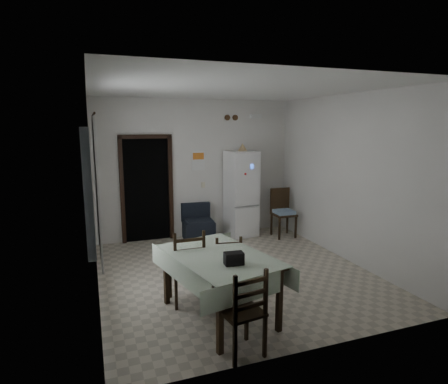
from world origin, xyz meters
name	(u,v)px	position (x,y,z in m)	size (l,w,h in m)	color
ground	(234,273)	(0.00, 0.00, 0.00)	(4.50, 4.50, 0.00)	#B3A892
ceiling	(235,89)	(0.00, 0.00, 2.90)	(4.20, 4.50, 0.02)	white
wall_back	(196,169)	(0.00, 2.25, 1.45)	(4.20, 0.02, 2.90)	silver
wall_front	(317,218)	(0.00, -2.25, 1.45)	(4.20, 0.02, 2.90)	silver
wall_left	(92,193)	(-2.10, 0.00, 1.45)	(0.02, 4.50, 2.90)	silver
wall_right	(347,178)	(2.10, 0.00, 1.45)	(0.02, 4.50, 2.90)	silver
doorway	(145,188)	(-1.05, 2.45, 1.06)	(1.06, 0.52, 2.22)	black
window_recess	(88,188)	(-2.15, -0.20, 1.55)	(0.10, 1.20, 1.60)	silver
curtain	(97,188)	(-2.04, -0.20, 1.55)	(0.02, 1.45, 1.85)	silver
curtain_rod	(93,115)	(-2.03, -0.20, 2.50)	(0.02, 0.02, 1.60)	black
calendar	(198,161)	(0.05, 2.24, 1.62)	(0.28, 0.02, 0.40)	white
calendar_image	(198,156)	(0.05, 2.23, 1.72)	(0.24, 0.01, 0.14)	orange
light_switch	(203,185)	(0.15, 2.24, 1.10)	(0.08, 0.02, 0.12)	beige
vent_left	(227,118)	(0.70, 2.23, 2.52)	(0.12, 0.12, 0.03)	brown
vent_right	(235,118)	(0.88, 2.23, 2.52)	(0.12, 0.12, 0.03)	brown
emergency_light	(256,116)	(1.35, 2.21, 2.55)	(0.25, 0.07, 0.09)	white
fridge	(241,194)	(0.91, 1.93, 0.91)	(0.59, 0.59, 1.83)	white
tan_cone	(243,147)	(0.93, 1.94, 1.91)	(0.20, 0.20, 0.16)	tan
navy_seat	(199,222)	(-0.05, 1.93, 0.37)	(0.61, 0.59, 0.74)	black
corner_chair	(284,213)	(1.72, 1.51, 0.51)	(0.44, 0.44, 1.03)	black
dining_table	(219,286)	(-0.70, -1.24, 0.40)	(1.02, 1.55, 0.81)	#B4C7AB
black_bag	(234,258)	(-0.64, -1.59, 0.88)	(0.22, 0.13, 0.14)	black
dining_chair_far_left	(187,265)	(-0.97, -0.71, 0.52)	(0.44, 0.44, 1.03)	black
dining_chair_far_right	(227,264)	(-0.39, -0.69, 0.44)	(0.38, 0.38, 0.89)	black
dining_chair_near_head	(241,310)	(-0.73, -2.04, 0.48)	(0.41, 0.41, 0.97)	black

